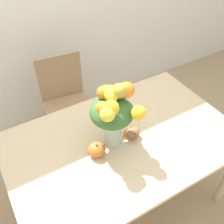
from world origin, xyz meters
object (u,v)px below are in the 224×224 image
dining_chair_near_window (67,103)px  turkey_figurine (132,131)px  flower_vase (113,112)px  pumpkin (97,150)px

dining_chair_near_window → turkey_figurine: bearing=-73.6°
flower_vase → pumpkin: bearing=-164.4°
turkey_figurine → pumpkin: bearing=-175.9°
pumpkin → flower_vase: bearing=15.6°
flower_vase → dining_chair_near_window: size_ratio=0.51×
flower_vase → turkey_figurine: flower_vase is taller
turkey_figurine → flower_vase: bearing=172.0°
flower_vase → turkey_figurine: 0.26m
flower_vase → turkey_figurine: (0.13, -0.02, -0.22)m
flower_vase → turkey_figurine: size_ratio=3.35×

